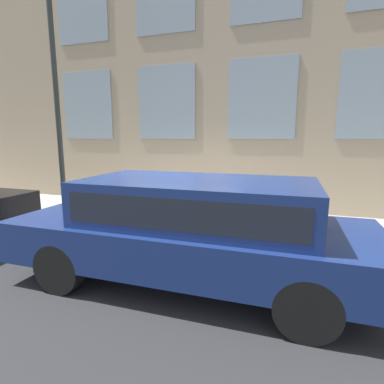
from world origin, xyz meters
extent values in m
plane|color=#2D2D30|center=(0.00, 0.00, 0.00)|extent=(80.00, 80.00, 0.00)
cube|color=#B2ADA3|center=(1.45, 0.00, 0.08)|extent=(2.90, 60.00, 0.17)
cube|color=tan|center=(3.05, 0.00, 5.71)|extent=(0.30, 40.00, 11.43)
cube|color=#8C9EA8|center=(2.88, -4.04, 3.14)|extent=(0.03, 1.75, 2.06)
cube|color=#8C9EA8|center=(2.88, -1.35, 3.14)|extent=(0.03, 1.75, 2.06)
cube|color=#8C9EA8|center=(2.88, 1.35, 3.14)|extent=(0.03, 1.75, 2.06)
cube|color=#8C9EA8|center=(2.88, 4.04, 3.14)|extent=(0.03, 1.75, 2.06)
cube|color=#8C9EA8|center=(2.88, 4.04, 6.01)|extent=(0.03, 1.75, 2.06)
cylinder|color=#2D7260|center=(0.40, 0.20, 0.19)|extent=(0.31, 0.31, 0.04)
cylinder|color=#2D7260|center=(0.40, 0.20, 0.48)|extent=(0.23, 0.23, 0.62)
sphere|color=#2C5D50|center=(0.40, 0.20, 0.79)|extent=(0.24, 0.24, 0.24)
cylinder|color=black|center=(0.40, 0.20, 0.86)|extent=(0.08, 0.08, 0.10)
cylinder|color=#2D7260|center=(0.40, 0.03, 0.55)|extent=(0.09, 0.10, 0.09)
cylinder|color=#2D7260|center=(0.40, 0.36, 0.55)|extent=(0.09, 0.10, 0.09)
cylinder|color=#232328|center=(0.67, -0.60, 0.44)|extent=(0.08, 0.08, 0.54)
cylinder|color=#232328|center=(0.79, -0.60, 0.44)|extent=(0.08, 0.08, 0.54)
cube|color=#72288C|center=(0.73, -0.60, 0.91)|extent=(0.15, 0.10, 0.40)
cylinder|color=#72288C|center=(0.63, -0.60, 0.92)|extent=(0.06, 0.06, 0.38)
cylinder|color=#72288C|center=(0.83, -0.60, 0.92)|extent=(0.06, 0.06, 0.38)
sphere|color=brown|center=(0.73, -0.60, 1.20)|extent=(0.18, 0.18, 0.18)
cylinder|color=black|center=(-2.23, 0.83, 0.36)|extent=(0.24, 0.72, 0.72)
cylinder|color=black|center=(-0.55, 0.83, 0.36)|extent=(0.24, 0.72, 0.72)
cylinder|color=black|center=(-2.23, -2.41, 0.36)|extent=(0.24, 0.72, 0.72)
cylinder|color=black|center=(-0.55, -2.41, 0.36)|extent=(0.24, 0.72, 0.72)
cube|color=navy|center=(-1.39, -0.79, 0.66)|extent=(1.91, 5.22, 0.60)
cube|color=navy|center=(-1.39, -0.92, 1.26)|extent=(1.68, 3.24, 0.61)
cube|color=#1E232D|center=(-1.39, -0.92, 1.26)|extent=(1.69, 2.98, 0.39)
cylinder|color=black|center=(-0.49, 3.92, 0.33)|extent=(0.24, 0.67, 0.67)
cylinder|color=#2D332D|center=(0.57, 3.15, 0.23)|extent=(0.26, 0.26, 0.12)
cylinder|color=#2D332D|center=(0.57, 3.15, 3.41)|extent=(0.12, 0.12, 6.49)
camera|label=1|loc=(-5.37, -2.16, 2.15)|focal=28.00mm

